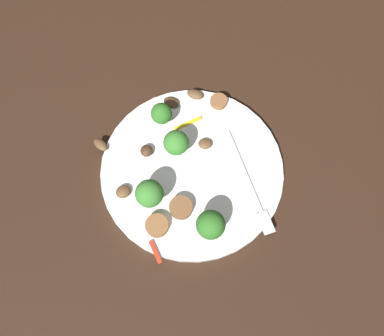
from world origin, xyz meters
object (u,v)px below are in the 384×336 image
Objects in this scene: fork at (251,188)px; mushroom_1 at (205,144)px; sausage_slice_0 at (181,208)px; pepper_strip_0 at (155,252)px; plate at (192,170)px; mushroom_4 at (123,192)px; broccoli_floret_0 at (162,114)px; pepper_strip_1 at (188,123)px; mushroom_3 at (147,151)px; sausage_slice_1 at (219,101)px; mushroom_2 at (195,94)px; broccoli_floret_3 at (176,143)px; broccoli_floret_1 at (211,225)px; sausage_slice_2 at (157,226)px; mushroom_0 at (101,145)px; mushroom_5 at (171,102)px; broccoli_floret_2 at (149,194)px.

mushroom_1 is at bearing -155.43° from fork.
sausage_slice_0 is 1.02× the size of pepper_strip_0.
mushroom_4 reaches higher than plate.
broccoli_floret_0 reaches higher than pepper_strip_1.
sausage_slice_1 is at bearing 101.15° from mushroom_3.
mushroom_2 is (-0.19, -0.00, 0.00)m from fork.
plate is 10.06× the size of mushroom_2.
broccoli_floret_3 is 0.10m from sausage_slice_0.
plate is 5.52× the size of broccoli_floret_3.
broccoli_floret_3 is at bearing 142.96° from pepper_strip_0.
broccoli_floret_3 is (-0.04, -0.01, 0.04)m from plate.
sausage_slice_2 is (-0.04, -0.07, -0.03)m from broccoli_floret_1.
sausage_slice_2 reaches higher than mushroom_0.
sausage_slice_2 is 1.26× the size of mushroom_5.
plate is at bearing -29.26° from mushroom_2.
broccoli_floret_1 is at bearing 59.65° from sausage_slice_2.
mushroom_2 reaches higher than pepper_strip_1.
mushroom_3 is at bearing -63.21° from mushroom_2.
mushroom_3 is 0.41× the size of pepper_strip_1.
mushroom_0 is at bearing -121.45° from broccoli_floret_3.
broccoli_floret_1 reaches higher than broccoli_floret_0.
broccoli_floret_1 is at bearing 26.59° from sausage_slice_0.
sausage_slice_0 is at bearing 100.73° from sausage_slice_2.
broccoli_floret_0 is 1.30× the size of sausage_slice_2.
mushroom_4 is at bearing -84.20° from mushroom_1.
mushroom_5 is at bearing 148.90° from pepper_strip_0.
broccoli_floret_0 is at bearing 151.93° from pepper_strip_0.
broccoli_floret_1 reaches higher than mushroom_0.
plate is 0.10m from broccoli_floret_0.
sausage_slice_1 is 0.21m from mushroom_0.
sausage_slice_2 is at bearing -41.43° from pepper_strip_1.
mushroom_4 is at bearing -52.72° from mushroom_3.
pepper_strip_1 is (-0.18, 0.05, -0.03)m from broccoli_floret_1.
pepper_strip_0 is at bearing -74.66° from fork.
broccoli_floret_1 is 0.10m from broccoli_floret_2.
mushroom_1 is (0.06, -0.06, -0.00)m from sausage_slice_1.
sausage_slice_0 is 0.04m from sausage_slice_2.
sausage_slice_0 reaches higher than pepper_strip_1.
sausage_slice_0 reaches higher than mushroom_5.
plate is 0.07m from sausage_slice_0.
sausage_slice_1 is 0.99× the size of mushroom_2.
fork is 5.01× the size of sausage_slice_0.
mushroom_1 is (0.07, 0.04, -0.02)m from broccoli_floret_0.
mushroom_0 is 1.23× the size of mushroom_1.
broccoli_floret_2 is at bearing -51.09° from broccoli_floret_3.
sausage_slice_0 is at bearing 46.95° from broccoli_floret_2.
broccoli_floret_1 is 1.10× the size of pepper_strip_1.
plate is at bearing 13.38° from broccoli_floret_3.
mushroom_4 is at bearing -50.83° from mushroom_5.
mushroom_0 is 0.56× the size of pepper_strip_1.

